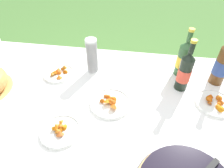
% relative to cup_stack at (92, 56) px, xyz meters
% --- Properties ---
extents(garden_table, '(1.79, 1.24, 0.69)m').
position_rel_cup_stack_xyz_m(garden_table, '(0.05, -0.34, -0.17)').
color(garden_table, brown).
rests_on(garden_table, ground_plane).
extents(tablecloth, '(1.80, 1.25, 0.10)m').
position_rel_cup_stack_xyz_m(tablecloth, '(0.05, -0.34, -0.13)').
color(tablecloth, white).
rests_on(tablecloth, garden_table).
extents(cup_stack, '(0.07, 0.07, 0.24)m').
position_rel_cup_stack_xyz_m(cup_stack, '(0.00, 0.00, 0.00)').
color(cup_stack, white).
rests_on(cup_stack, tablecloth).
extents(cider_bottle_green, '(0.08, 0.08, 0.32)m').
position_rel_cup_stack_xyz_m(cider_bottle_green, '(0.57, 0.06, 0.00)').
color(cider_bottle_green, '#2D562D').
rests_on(cider_bottle_green, tablecloth).
extents(cider_bottle_amber, '(0.09, 0.09, 0.36)m').
position_rel_cup_stack_xyz_m(cider_bottle_amber, '(0.79, 0.01, 0.02)').
color(cider_bottle_amber, brown).
rests_on(cider_bottle_amber, tablecloth).
extents(juice_bottle_red, '(0.08, 0.08, 0.33)m').
position_rel_cup_stack_xyz_m(juice_bottle_red, '(0.56, -0.08, 0.00)').
color(juice_bottle_red, black).
rests_on(juice_bottle_red, tablecloth).
extents(snack_plate_near, '(0.23, 0.23, 0.06)m').
position_rel_cup_stack_xyz_m(snack_plate_near, '(0.16, -0.28, -0.11)').
color(snack_plate_near, white).
rests_on(snack_plate_near, tablecloth).
extents(snack_plate_left, '(0.20, 0.20, 0.05)m').
position_rel_cup_stack_xyz_m(snack_plate_left, '(-0.05, -0.50, -0.11)').
color(snack_plate_left, white).
rests_on(snack_plate_left, tablecloth).
extents(snack_plate_right, '(0.20, 0.20, 0.05)m').
position_rel_cup_stack_xyz_m(snack_plate_right, '(-0.22, -0.07, -0.11)').
color(snack_plate_right, white).
rests_on(snack_plate_right, tablecloth).
extents(snack_plate_far, '(0.22, 0.22, 0.05)m').
position_rel_cup_stack_xyz_m(snack_plate_far, '(0.74, -0.19, -0.11)').
color(snack_plate_far, white).
rests_on(snack_plate_far, tablecloth).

